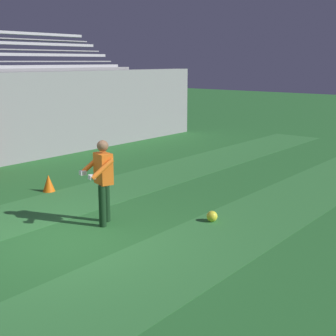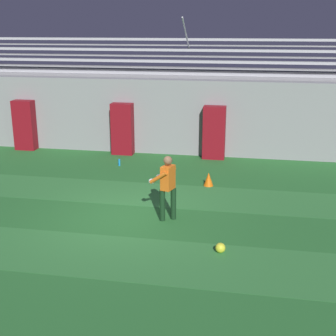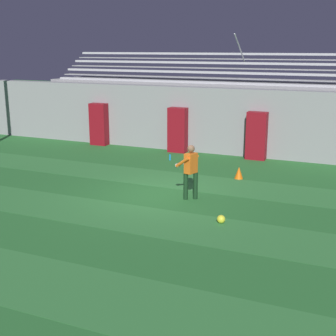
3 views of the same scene
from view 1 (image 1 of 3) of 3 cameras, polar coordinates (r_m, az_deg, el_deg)
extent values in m
plane|color=#286B2D|center=(8.68, -12.84, -8.58)|extent=(80.00, 80.00, 0.00)
cube|color=#337A38|center=(7.25, -2.16, -12.68)|extent=(28.00, 1.94, 0.01)
cube|color=#337A38|center=(10.06, -19.12, -5.95)|extent=(28.00, 1.94, 0.01)
cylinder|color=#143319|center=(9.10, -8.01, -4.63)|extent=(0.17, 0.17, 0.82)
cylinder|color=#143319|center=(9.37, -7.51, -4.09)|extent=(0.17, 0.17, 0.82)
cube|color=orange|center=(9.05, -7.89, -0.06)|extent=(0.34, 0.43, 0.60)
sphere|color=brown|center=(8.97, -7.98, 2.69)|extent=(0.22, 0.22, 0.22)
cylinder|color=orange|center=(8.77, -8.01, -0.14)|extent=(0.48, 0.22, 0.37)
cylinder|color=orange|center=(9.19, -9.35, 0.41)|extent=(0.48, 0.22, 0.37)
cube|color=silver|center=(8.75, -9.27, -1.09)|extent=(0.14, 0.14, 0.08)
cube|color=silver|center=(9.11, -10.35, -0.58)|extent=(0.14, 0.14, 0.08)
sphere|color=yellow|center=(9.41, 5.38, -5.88)|extent=(0.22, 0.22, 0.22)
cone|color=orange|center=(11.84, -14.35, -1.80)|extent=(0.30, 0.30, 0.42)
camera|label=2|loc=(9.18, 70.13, 14.63)|focal=50.00mm
camera|label=3|loc=(12.41, 71.00, 10.62)|focal=50.00mm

